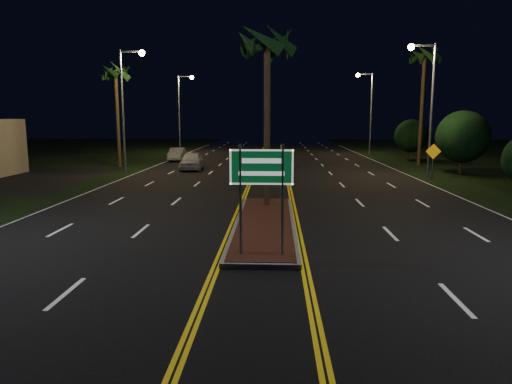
# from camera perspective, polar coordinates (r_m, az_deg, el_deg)

# --- Properties ---
(ground) EXTENTS (120.00, 120.00, 0.00)m
(ground) POSITION_cam_1_polar(r_m,az_deg,el_deg) (10.78, 0.19, -12.92)
(ground) COLOR black
(ground) RESTS_ON ground
(median_island) EXTENTS (2.25, 10.25, 0.17)m
(median_island) POSITION_cam_1_polar(r_m,az_deg,el_deg) (17.44, 1.10, -3.97)
(median_island) COLOR gray
(median_island) RESTS_ON ground
(highway_sign) EXTENTS (1.80, 0.08, 3.20)m
(highway_sign) POSITION_cam_1_polar(r_m,az_deg,el_deg) (12.89, 0.69, 1.82)
(highway_sign) COLOR gray
(highway_sign) RESTS_ON ground
(streetlight_left_mid) EXTENTS (1.91, 0.44, 9.00)m
(streetlight_left_mid) POSITION_cam_1_polar(r_m,az_deg,el_deg) (35.75, -15.80, 11.43)
(streetlight_left_mid) COLOR gray
(streetlight_left_mid) RESTS_ON ground
(streetlight_left_far) EXTENTS (1.91, 0.44, 9.00)m
(streetlight_left_far) POSITION_cam_1_polar(r_m,az_deg,el_deg) (55.11, -9.23, 10.75)
(streetlight_left_far) COLOR gray
(streetlight_left_far) RESTS_ON ground
(streetlight_right_mid) EXTENTS (1.91, 0.44, 9.00)m
(streetlight_right_mid) POSITION_cam_1_polar(r_m,az_deg,el_deg) (33.61, 20.58, 11.36)
(streetlight_right_mid) COLOR gray
(streetlight_right_mid) RESTS_ON ground
(streetlight_right_far) EXTENTS (1.91, 0.44, 9.00)m
(streetlight_right_far) POSITION_cam_1_polar(r_m,az_deg,el_deg) (53.00, 13.82, 10.67)
(streetlight_right_far) COLOR gray
(streetlight_right_far) RESTS_ON ground
(palm_median) EXTENTS (2.40, 2.40, 8.30)m
(palm_median) POSITION_cam_1_polar(r_m,az_deg,el_deg) (20.73, 1.41, 18.13)
(palm_median) COLOR #382819
(palm_median) RESTS_ON ground
(palm_left_far) EXTENTS (2.40, 2.40, 8.80)m
(palm_left_far) POSITION_cam_1_polar(r_m,az_deg,el_deg) (40.37, -17.16, 14.05)
(palm_left_far) COLOR #382819
(palm_left_far) RESTS_ON ground
(palm_right_far) EXTENTS (2.40, 2.40, 10.30)m
(palm_right_far) POSITION_cam_1_polar(r_m,az_deg,el_deg) (42.17, 20.33, 15.58)
(palm_right_far) COLOR #382819
(palm_right_far) RESTS_ON ground
(shrub_mid) EXTENTS (3.78, 3.78, 4.62)m
(shrub_mid) POSITION_cam_1_polar(r_m,az_deg,el_deg) (36.63, 24.42, 6.31)
(shrub_mid) COLOR #382819
(shrub_mid) RESTS_ON ground
(shrub_far) EXTENTS (3.24, 3.24, 3.96)m
(shrub_far) POSITION_cam_1_polar(r_m,az_deg,el_deg) (47.92, 18.83, 6.66)
(shrub_far) COLOR #382819
(shrub_far) RESTS_ON ground
(car_near) EXTENTS (2.42, 5.06, 1.65)m
(car_near) POSITION_cam_1_polar(r_m,az_deg,el_deg) (36.82, -8.04, 4.07)
(car_near) COLOR silver
(car_near) RESTS_ON ground
(car_far) EXTENTS (2.03, 4.39, 1.44)m
(car_far) POSITION_cam_1_polar(r_m,az_deg,el_deg) (45.04, -9.84, 4.82)
(car_far) COLOR silver
(car_far) RESTS_ON ground
(warning_sign) EXTENTS (1.01, 0.09, 2.40)m
(warning_sign) POSITION_cam_1_polar(r_m,az_deg,el_deg) (32.37, 21.26, 4.14)
(warning_sign) COLOR gray
(warning_sign) RESTS_ON ground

